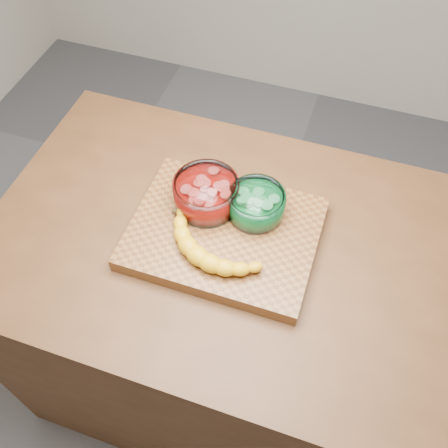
% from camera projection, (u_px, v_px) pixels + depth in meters
% --- Properties ---
extents(ground, '(3.50, 3.50, 0.00)m').
position_uv_depth(ground, '(224.00, 368.00, 1.97)').
color(ground, '#555559').
rests_on(ground, ground).
extents(counter, '(1.20, 0.80, 0.90)m').
position_uv_depth(counter, '(224.00, 318.00, 1.60)').
color(counter, '#4D2D17').
rests_on(counter, ground).
extents(cutting_board, '(0.45, 0.35, 0.04)m').
position_uv_depth(cutting_board, '(224.00, 234.00, 1.23)').
color(cutting_board, brown).
rests_on(cutting_board, counter).
extents(bowl_red, '(0.16, 0.16, 0.08)m').
position_uv_depth(bowl_red, '(206.00, 194.00, 1.23)').
color(bowl_red, white).
rests_on(bowl_red, cutting_board).
extents(bowl_green, '(0.14, 0.14, 0.07)m').
position_uv_depth(bowl_green, '(256.00, 204.00, 1.21)').
color(bowl_green, white).
rests_on(bowl_green, cutting_board).
extents(banana, '(0.28, 0.18, 0.04)m').
position_uv_depth(banana, '(215.00, 242.00, 1.16)').
color(banana, gold).
rests_on(banana, cutting_board).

